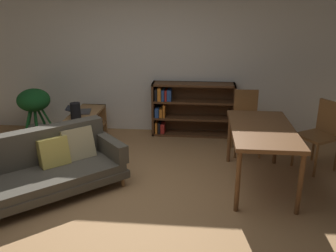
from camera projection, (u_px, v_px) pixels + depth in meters
name	position (u px, v px, depth m)	size (l,w,h in m)	color
ground_plane	(118.00, 205.00, 4.20)	(8.16, 8.16, 0.00)	#A87A4C
back_wall_panel	(149.00, 57.00, 6.30)	(6.80, 0.10, 2.70)	silver
fabric_couch	(43.00, 167.00, 4.38)	(1.98, 1.89, 0.78)	olive
media_console	(85.00, 130.00, 5.92)	(0.42, 1.18, 0.54)	olive
open_laptop	(80.00, 111.00, 5.89)	(0.44, 0.37, 0.09)	#333338
desk_speaker	(75.00, 111.00, 5.50)	(0.16, 0.16, 0.26)	black
potted_floor_plant	(34.00, 106.00, 6.04)	(0.55, 0.56, 0.89)	#9E9389
dining_table	(262.00, 134.00, 4.47)	(0.78, 1.45, 0.79)	brown
dining_chair_near	(246.00, 119.00, 5.57)	(0.43, 0.47, 0.97)	brown
dining_chair_far	(322.00, 131.00, 5.00)	(0.61, 0.61, 0.97)	brown
bookshelf	(188.00, 108.00, 6.35)	(1.44, 0.34, 0.94)	#56351E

